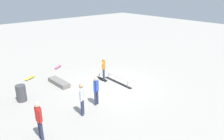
# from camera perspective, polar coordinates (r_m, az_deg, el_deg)

# --- Properties ---
(ground_plane) EXTENTS (60.00, 60.00, 0.00)m
(ground_plane) POSITION_cam_1_polar(r_m,az_deg,el_deg) (13.58, -0.01, -3.79)
(ground_plane) COLOR #ADA89E
(grind_rail) EXTENTS (2.42, 0.26, 0.40)m
(grind_rail) POSITION_cam_1_polar(r_m,az_deg,el_deg) (13.72, 1.57, -2.72)
(grind_rail) COLOR black
(grind_rail) RESTS_ON ground_plane
(skate_ledge) EXTENTS (1.84, 0.60, 0.27)m
(skate_ledge) POSITION_cam_1_polar(r_m,az_deg,el_deg) (13.90, -13.94, -3.23)
(skate_ledge) COLOR gray
(skate_ledge) RESTS_ON ground_plane
(skater_main) EXTENTS (0.94, 1.01, 1.62)m
(skater_main) POSITION_cam_1_polar(r_m,az_deg,el_deg) (13.75, -2.24, 0.78)
(skater_main) COLOR #2D3351
(skater_main) RESTS_ON ground_plane
(skateboard_main) EXTENTS (0.80, 0.26, 0.09)m
(skateboard_main) POSITION_cam_1_polar(r_m,az_deg,el_deg) (14.14, -2.54, -2.45)
(skateboard_main) COLOR black
(skateboard_main) RESTS_ON ground_plane
(bystander_white_shirt) EXTENTS (0.31, 0.32, 1.65)m
(bystander_white_shirt) POSITION_cam_1_polar(r_m,az_deg,el_deg) (10.15, -8.01, -7.22)
(bystander_white_shirt) COLOR #2D3351
(bystander_white_shirt) RESTS_ON ground_plane
(bystander_blue_shirt) EXTENTS (0.22, 0.36, 1.56)m
(bystander_blue_shirt) POSITION_cam_1_polar(r_m,az_deg,el_deg) (10.96, -4.24, -5.11)
(bystander_blue_shirt) COLOR #2D3351
(bystander_blue_shirt) RESTS_ON ground_plane
(bystander_red_shirt) EXTENTS (0.38, 0.23, 1.70)m
(bystander_red_shirt) POSITION_cam_1_polar(r_m,az_deg,el_deg) (8.96, -18.85, -12.16)
(bystander_red_shirt) COLOR #2D3351
(bystander_red_shirt) RESTS_ON ground_plane
(loose_skateboard_yellow) EXTENTS (0.52, 0.81, 0.09)m
(loose_skateboard_yellow) POSITION_cam_1_polar(r_m,az_deg,el_deg) (15.32, -20.99, -2.00)
(loose_skateboard_yellow) COLOR yellow
(loose_skateboard_yellow) RESTS_ON ground_plane
(loose_skateboard_pink) EXTENTS (0.61, 0.78, 0.09)m
(loose_skateboard_pink) POSITION_cam_1_polar(r_m,az_deg,el_deg) (16.83, -14.15, 0.83)
(loose_skateboard_pink) COLOR #E05993
(loose_skateboard_pink) RESTS_ON ground_plane
(trash_bin) EXTENTS (0.51, 0.51, 0.91)m
(trash_bin) POSITION_cam_1_polar(r_m,az_deg,el_deg) (12.45, -23.03, -5.70)
(trash_bin) COLOR #47474C
(trash_bin) RESTS_ON ground_plane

